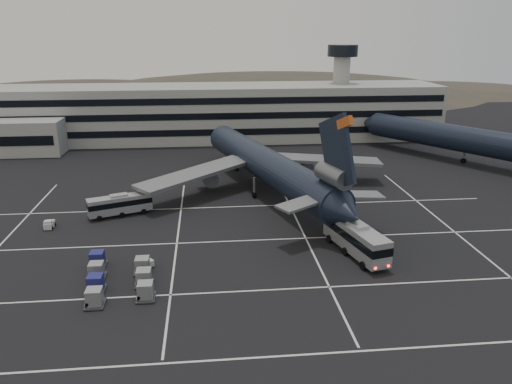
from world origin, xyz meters
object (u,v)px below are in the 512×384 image
(bus_near, at_px, (356,237))
(uld_cluster, at_px, (116,277))
(bus_far, at_px, (120,204))
(tug_a, at_px, (49,224))
(trijet_main, at_px, (268,165))

(bus_near, height_order, uld_cluster, bus_near)
(bus_near, relative_size, bus_far, 1.28)
(bus_near, distance_m, tug_a, 44.40)
(trijet_main, xyz_separation_m, bus_far, (-24.49, -8.66, -3.34))
(bus_far, distance_m, tug_a, 10.69)
(bus_near, height_order, bus_far, bus_near)
(bus_far, distance_m, uld_cluster, 23.14)
(bus_far, bearing_deg, uld_cluster, 167.04)
(trijet_main, distance_m, tug_a, 36.84)
(bus_near, xyz_separation_m, bus_far, (-32.80, 17.51, -0.52))
(bus_far, xyz_separation_m, tug_a, (-9.61, -4.49, -1.30))
(bus_near, relative_size, tug_a, 5.96)
(trijet_main, height_order, bus_far, trijet_main)
(trijet_main, bearing_deg, bus_near, -89.18)
(tug_a, bearing_deg, uld_cluster, -55.96)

